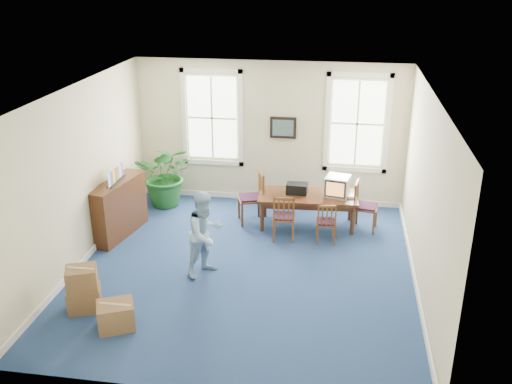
# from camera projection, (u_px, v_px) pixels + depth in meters

# --- Properties ---
(floor) EXTENTS (6.50, 6.50, 0.00)m
(floor) POSITION_uv_depth(u_px,v_px,m) (245.00, 268.00, 10.30)
(floor) COLOR navy
(floor) RESTS_ON ground
(ceiling) EXTENTS (6.50, 6.50, 0.00)m
(ceiling) POSITION_uv_depth(u_px,v_px,m) (244.00, 93.00, 9.10)
(ceiling) COLOR white
(ceiling) RESTS_ON ground
(wall_back) EXTENTS (6.50, 0.00, 6.50)m
(wall_back) POSITION_uv_depth(u_px,v_px,m) (270.00, 133.00, 12.67)
(wall_back) COLOR beige
(wall_back) RESTS_ON ground
(wall_front) EXTENTS (6.50, 0.00, 6.50)m
(wall_front) POSITION_uv_depth(u_px,v_px,m) (198.00, 285.00, 6.72)
(wall_front) COLOR beige
(wall_front) RESTS_ON ground
(wall_left) EXTENTS (0.00, 6.50, 6.50)m
(wall_left) POSITION_uv_depth(u_px,v_px,m) (79.00, 176.00, 10.12)
(wall_left) COLOR beige
(wall_left) RESTS_ON ground
(wall_right) EXTENTS (0.00, 6.50, 6.50)m
(wall_right) POSITION_uv_depth(u_px,v_px,m) (426.00, 196.00, 9.27)
(wall_right) COLOR beige
(wall_right) RESTS_ON ground
(baseboard_back) EXTENTS (6.00, 0.04, 0.12)m
(baseboard_back) POSITION_uv_depth(u_px,v_px,m) (269.00, 197.00, 13.22)
(baseboard_back) COLOR white
(baseboard_back) RESTS_ON ground
(baseboard_left) EXTENTS (0.04, 6.50, 0.12)m
(baseboard_left) POSITION_uv_depth(u_px,v_px,m) (90.00, 253.00, 10.70)
(baseboard_left) COLOR white
(baseboard_left) RESTS_ON ground
(baseboard_right) EXTENTS (0.04, 6.50, 0.12)m
(baseboard_right) POSITION_uv_depth(u_px,v_px,m) (414.00, 278.00, 9.85)
(baseboard_right) COLOR white
(baseboard_right) RESTS_ON ground
(window_left) EXTENTS (1.40, 0.12, 2.20)m
(window_left) POSITION_uv_depth(u_px,v_px,m) (212.00, 118.00, 12.73)
(window_left) COLOR white
(window_left) RESTS_ON ground
(window_right) EXTENTS (1.40, 0.12, 2.20)m
(window_right) POSITION_uv_depth(u_px,v_px,m) (357.00, 124.00, 12.27)
(window_right) COLOR white
(window_right) RESTS_ON ground
(wall_picture) EXTENTS (0.58, 0.06, 0.48)m
(wall_picture) POSITION_uv_depth(u_px,v_px,m) (283.00, 128.00, 12.53)
(wall_picture) COLOR black
(wall_picture) RESTS_ON ground
(conference_table) EXTENTS (2.08, 1.04, 0.69)m
(conference_table) POSITION_uv_depth(u_px,v_px,m) (307.00, 210.00, 11.84)
(conference_table) COLOR #492612
(conference_table) RESTS_ON ground
(crt_tv) EXTENTS (0.56, 0.59, 0.42)m
(crt_tv) POSITION_uv_depth(u_px,v_px,m) (338.00, 186.00, 11.59)
(crt_tv) COLOR #B7B7BC
(crt_tv) RESTS_ON conference_table
(game_console) EXTENTS (0.19, 0.22, 0.05)m
(game_console) POSITION_uv_depth(u_px,v_px,m) (351.00, 196.00, 11.58)
(game_console) COLOR white
(game_console) RESTS_ON conference_table
(equipment_bag) EXTENTS (0.43, 0.29, 0.21)m
(equipment_bag) POSITION_uv_depth(u_px,v_px,m) (297.00, 188.00, 11.75)
(equipment_bag) COLOR black
(equipment_bag) RESTS_ON conference_table
(chair_near_left) EXTENTS (0.47, 0.47, 0.97)m
(chair_near_left) POSITION_uv_depth(u_px,v_px,m) (284.00, 216.00, 11.22)
(chair_near_left) COLOR brown
(chair_near_left) RESTS_ON ground
(chair_near_right) EXTENTS (0.42, 0.42, 0.85)m
(chair_near_right) POSITION_uv_depth(u_px,v_px,m) (326.00, 222.00, 11.12)
(chair_near_right) COLOR brown
(chair_near_right) RESTS_ON ground
(chair_end_left) EXTENTS (0.63, 0.63, 1.10)m
(chair_end_left) POSITION_uv_depth(u_px,v_px,m) (250.00, 198.00, 11.94)
(chair_end_left) COLOR brown
(chair_end_left) RESTS_ON ground
(chair_end_right) EXTENTS (0.53, 0.53, 1.03)m
(chair_end_right) POSITION_uv_depth(u_px,v_px,m) (366.00, 206.00, 11.61)
(chair_end_right) COLOR brown
(chair_end_right) RESTS_ON ground
(man) EXTENTS (0.91, 0.95, 1.54)m
(man) POSITION_uv_depth(u_px,v_px,m) (205.00, 234.00, 9.85)
(man) COLOR #94BCE0
(man) RESTS_ON ground
(credenza) EXTENTS (0.71, 1.56, 1.18)m
(credenza) POSITION_uv_depth(u_px,v_px,m) (118.00, 207.00, 11.36)
(credenza) COLOR #492612
(credenza) RESTS_ON ground
(brochure_rack) EXTENTS (0.17, 0.68, 0.30)m
(brochure_rack) POSITION_uv_depth(u_px,v_px,m) (115.00, 173.00, 11.08)
(brochure_rack) COLOR #99999E
(brochure_rack) RESTS_ON credenza
(potted_plant) EXTENTS (1.43, 1.28, 1.44)m
(potted_plant) POSITION_uv_depth(u_px,v_px,m) (167.00, 175.00, 12.73)
(potted_plant) COLOR #1D5B21
(potted_plant) RESTS_ON ground
(cardboard_boxes) EXTENTS (1.74, 1.74, 0.78)m
(cardboard_boxes) POSITION_uv_depth(u_px,v_px,m) (97.00, 286.00, 9.00)
(cardboard_boxes) COLOR olive
(cardboard_boxes) RESTS_ON ground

